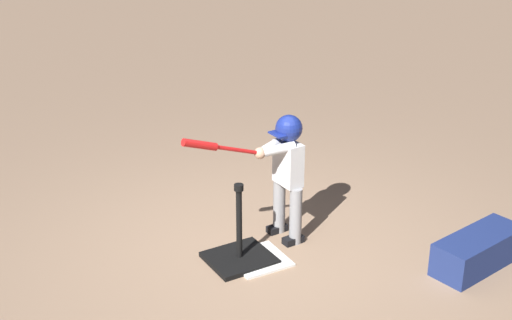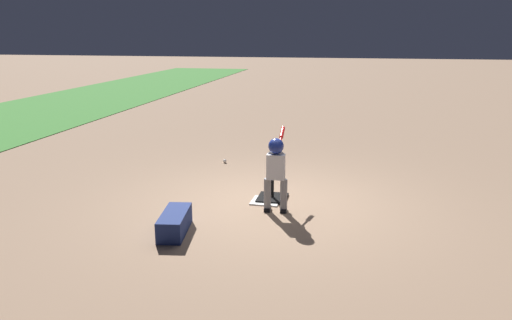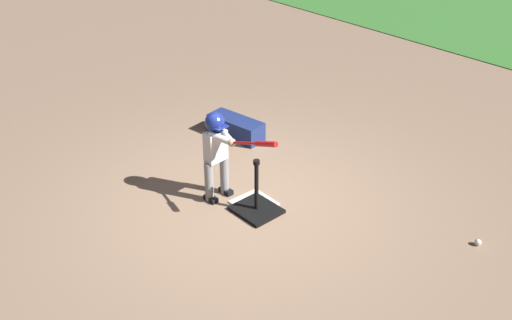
{
  "view_description": "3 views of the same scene",
  "coord_description": "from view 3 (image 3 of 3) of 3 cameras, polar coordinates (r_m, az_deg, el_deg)",
  "views": [
    {
      "loc": [
        2.66,
        4.37,
        3.03
      ],
      "look_at": [
        0.11,
        0.1,
        0.92
      ],
      "focal_mm": 50.0,
      "sensor_mm": 36.0,
      "label": 1
    },
    {
      "loc": [
        -7.29,
        -1.27,
        2.6
      ],
      "look_at": [
        -0.28,
        0.14,
        0.76
      ],
      "focal_mm": 35.0,
      "sensor_mm": 36.0,
      "label": 2
    },
    {
      "loc": [
        4.47,
        -3.89,
        4.0
      ],
      "look_at": [
        0.14,
        0.01,
        0.65
      ],
      "focal_mm": 42.0,
      "sensor_mm": 36.0,
      "label": 3
    }
  ],
  "objects": [
    {
      "name": "home_plate",
      "position": [
        7.13,
        -0.19,
        -4.12
      ],
      "size": [
        0.45,
        0.45,
        0.02
      ],
      "primitive_type": "cube",
      "rotation": [
        0.0,
        0.0,
        -0.03
      ],
      "color": "white",
      "rests_on": "ground_plane"
    },
    {
      "name": "batting_tee",
      "position": [
        6.97,
        0.04,
        -4.38
      ],
      "size": [
        0.51,
        0.46,
        0.69
      ],
      "color": "black",
      "rests_on": "ground_plane"
    },
    {
      "name": "equipment_bag",
      "position": [
        8.58,
        -1.94,
        3.12
      ],
      "size": [
        0.88,
        0.44,
        0.28
      ],
      "primitive_type": "cube",
      "rotation": [
        0.0,
        0.0,
        0.15
      ],
      "color": "navy",
      "rests_on": "ground_plane"
    },
    {
      "name": "baseball",
      "position": [
        6.9,
        20.37,
        -7.36
      ],
      "size": [
        0.07,
        0.07,
        0.07
      ],
      "primitive_type": "sphere",
      "color": "white",
      "rests_on": "ground_plane"
    },
    {
      "name": "batter_child",
      "position": [
        6.9,
        -3.65,
        1.33
      ],
      "size": [
        1.09,
        0.35,
        1.12
      ],
      "color": "gray",
      "rests_on": "ground_plane"
    },
    {
      "name": "ground_plane",
      "position": [
        7.15,
        -0.83,
        -4.13
      ],
      "size": [
        90.0,
        90.0,
        0.0
      ],
      "primitive_type": "plane",
      "color": "#93755B"
    }
  ]
}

